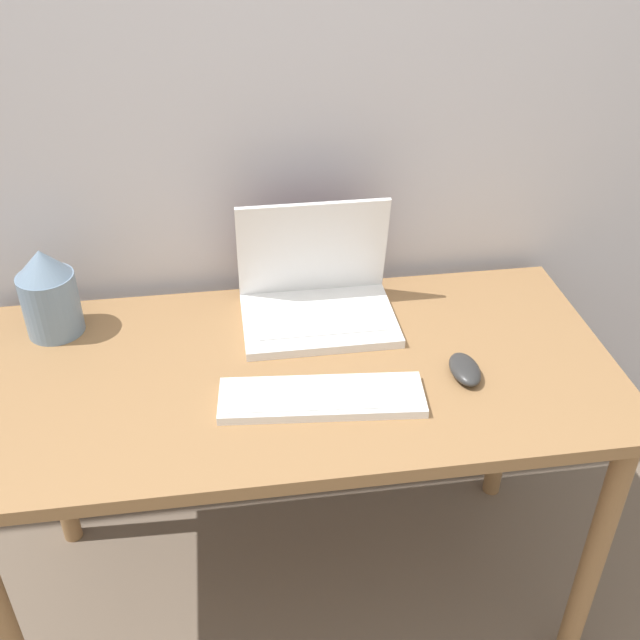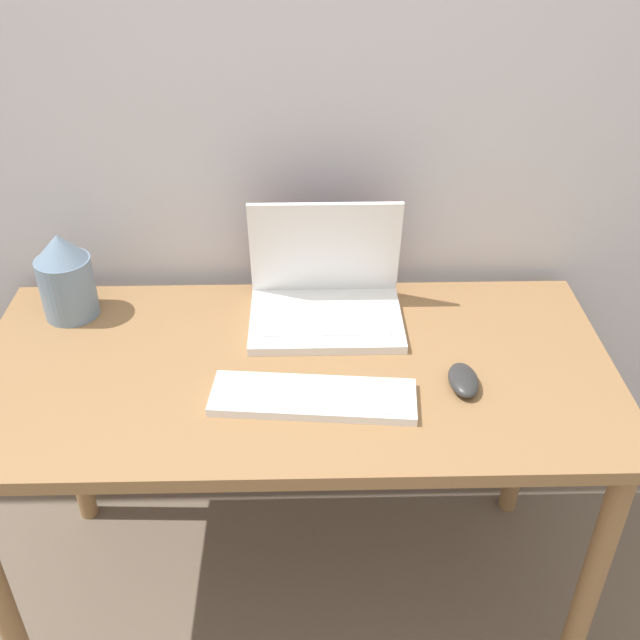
# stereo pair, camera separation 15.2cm
# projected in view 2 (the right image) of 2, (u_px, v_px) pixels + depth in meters

# --- Properties ---
(wall_back) EXTENTS (6.00, 0.05, 2.50)m
(wall_back) POSITION_uv_depth(u_px,v_px,m) (290.00, 65.00, 1.60)
(wall_back) COLOR silver
(wall_back) RESTS_ON ground_plane
(desk) EXTENTS (1.34, 0.65, 0.74)m
(desk) POSITION_uv_depth(u_px,v_px,m) (295.00, 399.00, 1.61)
(desk) COLOR olive
(desk) RESTS_ON ground_plane
(laptop) EXTENTS (0.34, 0.25, 0.26)m
(laptop) POSITION_uv_depth(u_px,v_px,m) (326.00, 294.00, 1.69)
(laptop) COLOR white
(laptop) RESTS_ON desk
(keyboard) EXTENTS (0.41, 0.16, 0.02)m
(keyboard) POSITION_uv_depth(u_px,v_px,m) (313.00, 397.00, 1.46)
(keyboard) COLOR white
(keyboard) RESTS_ON desk
(mouse) EXTENTS (0.06, 0.11, 0.03)m
(mouse) POSITION_uv_depth(u_px,v_px,m) (463.00, 380.00, 1.49)
(mouse) COLOR #2D2D2D
(mouse) RESTS_ON desk
(vase) EXTENTS (0.12, 0.12, 0.20)m
(vase) POSITION_uv_depth(u_px,v_px,m) (65.00, 276.00, 1.67)
(vase) COLOR slate
(vase) RESTS_ON desk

